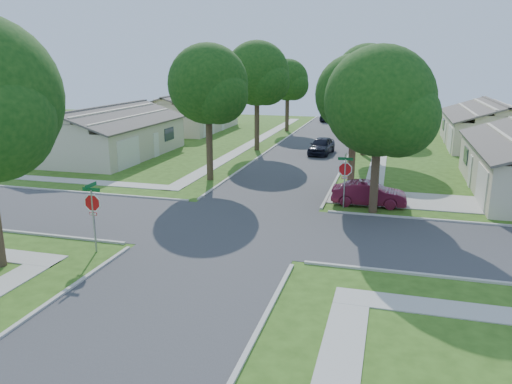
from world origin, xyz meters
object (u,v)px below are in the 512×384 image
object	(u,v)px
tree_w_mid	(258,76)
tree_e_near	(356,98)
tree_e_far	(374,78)
stop_sign_ne	(345,171)
house_nw_far	(188,117)
tree_e_mid	(368,80)
tree_ne_corner	(380,106)
car_driveway	(369,194)
tree_w_near	(209,88)
tree_w_far	(288,82)
house_ne_far	(492,130)
car_curb_west	(330,116)
house_nw_near	(109,138)
stop_sign_sw	(93,206)
car_curb_east	(322,146)

from	to	relation	value
tree_w_mid	tree_e_near	bearing A→B (deg)	-51.95
tree_e_far	stop_sign_ne	bearing A→B (deg)	-90.10
tree_e_far	house_nw_far	world-z (taller)	tree_e_far
tree_e_mid	tree_e_far	distance (m)	13.00
tree_e_mid	tree_ne_corner	distance (m)	16.89
tree_ne_corner	car_driveway	bearing A→B (deg)	105.56
tree_w_near	car_driveway	distance (m)	12.46
tree_w_far	stop_sign_ne	bearing A→B (deg)	-72.30
house_ne_far	car_driveway	world-z (taller)	house_ne_far
tree_e_mid	car_curb_west	world-z (taller)	tree_e_mid
car_driveway	tree_w_mid	bearing A→B (deg)	33.15
tree_w_far	tree_ne_corner	world-z (taller)	tree_ne_corner
tree_w_far	house_nw_near	xyz separation A→B (m)	(-11.34, -19.01, -3.99)
tree_e_mid	car_curb_west	xyz separation A→B (m)	(-5.96, 24.05, -5.56)
stop_sign_sw	house_nw_far	size ratio (longest dim) A/B	0.22
tree_w_mid	car_curb_west	distance (m)	24.98
tree_w_mid	stop_sign_ne	bearing A→B (deg)	-60.20
tree_e_near	tree_w_far	xyz separation A→B (m)	(-9.40, 25.00, -0.14)
tree_e_near	car_driveway	world-z (taller)	tree_e_near
tree_e_far	house_nw_near	world-z (taller)	tree_e_far
car_curb_west	tree_w_mid	bearing A→B (deg)	88.25
stop_sign_sw	tree_w_far	world-z (taller)	tree_w_far
tree_e_near	car_driveway	xyz separation A→B (m)	(1.25, -3.51, -4.97)
stop_sign_ne	car_curb_west	bearing A→B (deg)	98.32
tree_e_mid	house_ne_far	size ratio (longest dim) A/B	0.68
house_ne_far	house_nw_near	world-z (taller)	same
tree_w_near	tree_e_mid	bearing A→B (deg)	51.92
house_nw_near	house_nw_far	world-z (taller)	same
tree_e_mid	house_ne_far	xyz separation A→B (m)	(11.23, 7.99, -4.74)
tree_w_near	house_ne_far	size ratio (longest dim) A/B	0.66
tree_e_mid	tree_w_far	bearing A→B (deg)	125.90
tree_e_mid	car_curb_east	world-z (taller)	tree_e_mid
house_nw_far	car_curb_west	size ratio (longest dim) A/B	2.83
tree_w_near	house_nw_far	distance (m)	26.05
tree_w_near	tree_w_mid	world-z (taller)	tree_w_mid
stop_sign_ne	house_ne_far	bearing A→B (deg)	65.07
tree_w_near	car_curb_east	world-z (taller)	tree_w_near
tree_w_near	house_nw_far	bearing A→B (deg)	116.27
tree_ne_corner	house_nw_near	world-z (taller)	tree_ne_corner
house_ne_far	house_nw_far	bearing A→B (deg)	174.64
tree_ne_corner	tree_e_mid	bearing A→B (deg)	95.45
house_nw_far	car_driveway	xyz separation A→B (m)	(21.99, -26.50, -0.85)
car_driveway	house_nw_far	bearing A→B (deg)	38.38
house_nw_near	car_curb_west	size ratio (longest dim) A/B	2.83
tree_w_near	tree_w_far	bearing A→B (deg)	90.01
house_ne_far	stop_sign_sw	bearing A→B (deg)	-121.55
tree_e_mid	house_ne_far	world-z (taller)	tree_e_mid
tree_w_far	house_ne_far	world-z (taller)	tree_w_far
stop_sign_ne	tree_w_far	xyz separation A→B (m)	(-9.35, 29.31, 3.48)
tree_ne_corner	stop_sign_ne	bearing A→B (deg)	163.45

